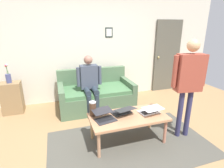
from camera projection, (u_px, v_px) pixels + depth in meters
The scene contains 14 objects.
ground_plane at pixel (125, 143), 2.98m from camera, with size 7.68×7.68×0.00m, color #98754C.
area_rug at pixel (130, 144), 2.95m from camera, with size 2.62×1.52×0.01m, color #4A4840.
back_wall at pixel (94, 47), 4.56m from camera, with size 7.04×0.11×2.70m.
interior_door at pixel (167, 56), 5.21m from camera, with size 0.82×0.09×2.05m.
couch at pixel (96, 95), 4.25m from camera, with size 1.71×0.95×0.88m.
coffee_table at pixel (128, 118), 2.91m from camera, with size 1.26×0.63×0.47m.
laptop_left at pixel (122, 111), 2.96m from camera, with size 0.40×0.41×0.14m.
laptop_center at pixel (150, 111), 2.98m from camera, with size 0.37×0.37×0.12m.
laptop_right at pixel (104, 117), 2.78m from camera, with size 0.37×0.39×0.13m.
french_press at pixel (93, 108), 2.88m from camera, with size 0.13×0.11×0.27m.
side_shelf at pixel (12, 98), 3.94m from camera, with size 0.42×0.32×0.71m.
flower_vase at pixel (8, 77), 3.78m from camera, with size 0.11×0.11×0.42m.
person_standing at pixel (189, 77), 2.86m from camera, with size 0.59×0.25×1.69m.
person_seated at pixel (90, 81), 3.86m from camera, with size 0.55×0.51×1.28m.
Camera 1 is at (0.98, 2.34, 1.86)m, focal length 28.38 mm.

